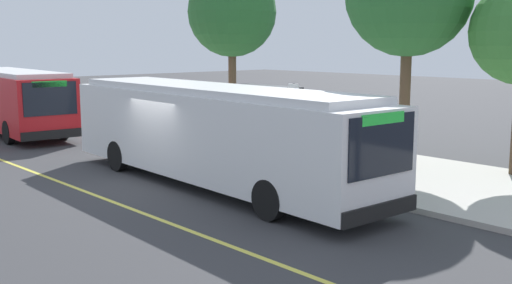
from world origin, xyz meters
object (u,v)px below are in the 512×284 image
object	(u,v)px
transit_bus_main	(213,131)
route_sign_post	(293,115)
transit_bus_second	(13,99)
pedestrian_commuter	(230,131)
waiting_bench	(255,139)

from	to	relation	value
transit_bus_main	route_sign_post	size ratio (longest dim) A/B	4.51
transit_bus_second	pedestrian_commuter	bearing A→B (deg)	13.28
transit_bus_main	waiting_bench	size ratio (longest dim) A/B	7.89
route_sign_post	transit_bus_main	bearing A→B (deg)	-102.73
waiting_bench	pedestrian_commuter	world-z (taller)	pedestrian_commuter
transit_bus_second	route_sign_post	world-z (taller)	same
transit_bus_second	waiting_bench	xyz separation A→B (m)	(11.95, 4.43, -0.98)
route_sign_post	pedestrian_commuter	world-z (taller)	route_sign_post
transit_bus_main	waiting_bench	world-z (taller)	transit_bus_main
transit_bus_main	transit_bus_second	distance (m)	14.77
transit_bus_main	transit_bus_second	size ratio (longest dim) A/B	1.22
transit_bus_second	waiting_bench	bearing A→B (deg)	20.33
transit_bus_second	route_sign_post	distance (m)	15.67
waiting_bench	pedestrian_commuter	xyz separation A→B (m)	(0.39, -1.52, 0.48)
route_sign_post	pedestrian_commuter	distance (m)	3.17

